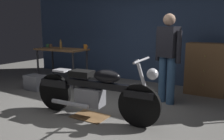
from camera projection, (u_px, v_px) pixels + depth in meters
name	position (u px, v px, depth m)	size (l,w,h in m)	color
ground_plane	(88.00, 115.00, 3.79)	(12.00, 12.00, 0.00)	gray
back_wall	(153.00, 22.00, 5.87)	(8.00, 0.12, 3.10)	#384C70
workbench	(62.00, 53.00, 5.78)	(1.30, 0.64, 0.90)	brown
motorcycle	(94.00, 91.00, 3.61)	(2.19, 0.60, 1.00)	black
person_standing	(168.00, 55.00, 4.27)	(0.54, 0.35, 1.67)	#3D638F
wooden_dresser	(206.00, 69.00, 4.91)	(0.80, 0.47, 1.10)	brown
drip_tray	(90.00, 116.00, 3.73)	(0.56, 0.40, 0.01)	olive
storage_bin	(35.00, 82.00, 5.34)	(0.44, 0.32, 0.34)	gray
mug_brown_stoneware	(51.00, 46.00, 5.99)	(0.11, 0.07, 0.10)	brown
mug_orange_travel	(85.00, 47.00, 5.66)	(0.12, 0.08, 0.11)	orange
mug_green_speckled	(48.00, 46.00, 6.08)	(0.12, 0.09, 0.09)	#3D7F4C
bottle	(61.00, 45.00, 5.65)	(0.06, 0.06, 0.24)	olive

